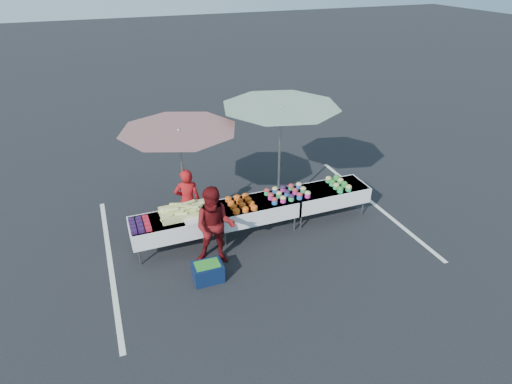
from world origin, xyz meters
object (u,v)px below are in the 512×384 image
object	(u,v)px
table_left	(175,225)
umbrella_left	(179,139)
umbrella_right	(280,116)
table_right	(327,194)
vendor	(188,201)
customer	(215,227)
storage_bin	(208,272)
table_center	(256,208)

from	to	relation	value
table_left	umbrella_left	bearing A→B (deg)	56.73
umbrella_right	table_right	bearing A→B (deg)	-30.62
vendor	customer	xyz separation A→B (m)	(0.24, -1.30, 0.07)
table_right	umbrella_right	size ratio (longest dim) A/B	0.63
table_right	storage_bin	distance (m)	3.52
table_left	umbrella_right	bearing A→B (deg)	12.83
storage_bin	table_right	bearing A→B (deg)	21.49
table_left	umbrella_right	size ratio (longest dim) A/B	0.63
table_left	storage_bin	distance (m)	1.34
table_left	umbrella_right	xyz separation A→B (m)	(2.60, 0.59, 1.84)
vendor	umbrella_right	distance (m)	2.75
table_center	table_right	world-z (taller)	same
table_left	vendor	distance (m)	0.71
vendor	umbrella_left	bearing A→B (deg)	34.34
customer	table_center	bearing A→B (deg)	55.57
vendor	umbrella_left	size ratio (longest dim) A/B	0.61
table_center	vendor	bearing A→B (deg)	158.46
umbrella_left	storage_bin	distance (m)	2.70
vendor	storage_bin	size ratio (longest dim) A/B	2.68
table_center	table_right	distance (m)	1.80
customer	umbrella_left	xyz separation A→B (m)	(-0.30, 1.28, 1.40)
table_right	umbrella_right	bearing A→B (deg)	149.38
umbrella_left	table_right	bearing A→B (deg)	-9.16
vendor	storage_bin	distance (m)	1.88
table_left	customer	distance (m)	1.02
customer	umbrella_left	distance (m)	1.91
storage_bin	table_center	bearing A→B (deg)	40.89
customer	umbrella_right	world-z (taller)	umbrella_right
table_left	table_center	world-z (taller)	same
table_center	umbrella_right	xyz separation A→B (m)	(0.80, 0.59, 1.84)
customer	table_left	bearing A→B (deg)	153.33
customer	table_right	bearing A→B (deg)	36.76
table_left	storage_bin	xyz separation A→B (m)	(0.33, -1.24, -0.39)
table_right	umbrella_right	distance (m)	2.18
umbrella_left	umbrella_right	world-z (taller)	umbrella_right
customer	umbrella_left	size ratio (longest dim) A/B	0.67
vendor	table_left	bearing A→B (deg)	65.87
umbrella_right	storage_bin	world-z (taller)	umbrella_right
vendor	customer	size ratio (longest dim) A/B	0.91
table_right	customer	world-z (taller)	customer
customer	umbrella_right	size ratio (longest dim) A/B	0.57
table_right	storage_bin	size ratio (longest dim) A/B	3.24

